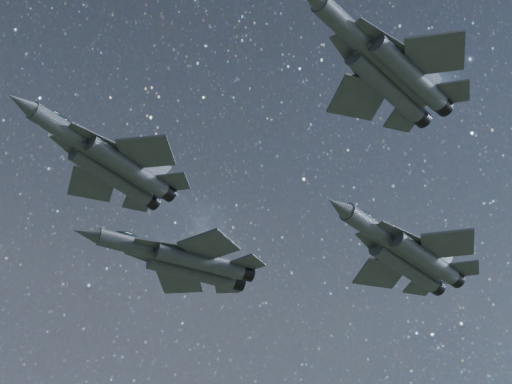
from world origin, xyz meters
TOP-DOWN VIEW (x-y plane):
  - jet_lead at (-15.68, 6.48)m, footprint 18.02×12.21m
  - jet_left at (-3.86, 13.79)m, footprint 18.98×13.20m
  - jet_right at (-6.01, -17.80)m, footprint 16.47×11.26m
  - jet_slot at (12.09, -0.57)m, footprint 19.76×13.57m

SIDE VIEW (x-z plane):
  - jet_right at x=-6.01m, z-range 153.27..157.40m
  - jet_slot at x=12.09m, z-range 153.22..158.18m
  - jet_left at x=-3.86m, z-range 154.22..158.99m
  - jet_lead at x=-15.68m, z-range 156.48..161.02m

